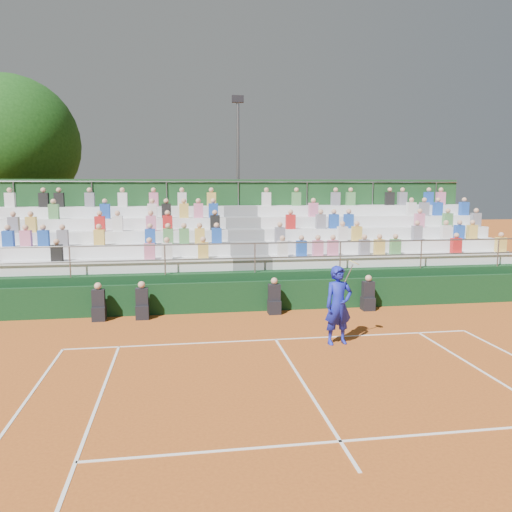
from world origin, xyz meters
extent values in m
plane|color=#B2561D|center=(0.00, 0.00, 0.00)|extent=(90.00, 90.00, 0.00)
cube|color=white|center=(0.00, 0.00, 0.01)|extent=(11.00, 0.06, 0.01)
cube|color=white|center=(0.00, -3.20, 0.01)|extent=(0.06, 6.40, 0.01)
cube|color=white|center=(0.00, -5.49, 0.01)|extent=(8.22, 0.06, 0.01)
cube|color=black|center=(0.00, 3.20, 0.50)|extent=(20.00, 0.15, 1.00)
cube|color=black|center=(-5.01, 2.75, 0.22)|extent=(0.40, 0.40, 0.44)
cube|color=black|center=(-5.01, 2.75, 0.70)|extent=(0.38, 0.25, 0.55)
sphere|color=tan|center=(-5.01, 2.75, 1.08)|extent=(0.22, 0.22, 0.22)
cube|color=black|center=(-3.70, 2.75, 0.22)|extent=(0.40, 0.40, 0.44)
cube|color=black|center=(-3.70, 2.75, 0.70)|extent=(0.38, 0.25, 0.55)
sphere|color=tan|center=(-3.70, 2.75, 1.08)|extent=(0.22, 0.22, 0.22)
cube|color=black|center=(0.48, 2.75, 0.22)|extent=(0.40, 0.40, 0.44)
cube|color=black|center=(0.48, 2.75, 0.70)|extent=(0.38, 0.25, 0.55)
sphere|color=tan|center=(0.48, 2.75, 1.08)|extent=(0.22, 0.22, 0.22)
cube|color=black|center=(3.66, 2.75, 0.22)|extent=(0.40, 0.40, 0.44)
cube|color=black|center=(3.66, 2.75, 0.70)|extent=(0.38, 0.25, 0.55)
sphere|color=tan|center=(3.66, 2.75, 1.08)|extent=(0.22, 0.22, 0.22)
cube|color=black|center=(0.00, 6.30, 0.60)|extent=(20.00, 5.20, 1.20)
cube|color=silver|center=(-5.35, 4.62, 1.41)|extent=(9.30, 0.85, 0.42)
cube|color=silver|center=(5.35, 4.62, 1.41)|extent=(9.30, 0.85, 0.42)
cube|color=slate|center=(0.00, 4.62, 1.41)|extent=(1.40, 0.85, 0.42)
cube|color=silver|center=(-5.35, 5.47, 1.83)|extent=(9.30, 0.85, 0.42)
cube|color=silver|center=(5.35, 5.47, 1.83)|extent=(9.30, 0.85, 0.42)
cube|color=slate|center=(0.00, 5.47, 1.83)|extent=(1.40, 0.85, 0.42)
cube|color=silver|center=(-5.35, 6.33, 2.25)|extent=(9.30, 0.85, 0.42)
cube|color=silver|center=(5.35, 6.33, 2.25)|extent=(9.30, 0.85, 0.42)
cube|color=slate|center=(0.00, 6.33, 2.25)|extent=(1.40, 0.85, 0.42)
cube|color=silver|center=(-5.35, 7.17, 2.67)|extent=(9.30, 0.85, 0.42)
cube|color=silver|center=(5.35, 7.17, 2.67)|extent=(9.30, 0.85, 0.42)
cube|color=slate|center=(0.00, 7.17, 2.67)|extent=(1.40, 0.85, 0.42)
cube|color=silver|center=(-5.35, 8.03, 3.09)|extent=(9.30, 0.85, 0.42)
cube|color=silver|center=(5.35, 8.03, 3.09)|extent=(9.30, 0.85, 0.42)
cube|color=slate|center=(0.00, 8.03, 3.09)|extent=(1.40, 0.85, 0.42)
cube|color=#1A4520|center=(0.00, 8.55, 2.20)|extent=(20.00, 0.12, 4.40)
cylinder|color=gray|center=(0.00, 3.75, 2.20)|extent=(20.00, 0.05, 0.05)
cylinder|color=gray|center=(0.00, 8.45, 4.30)|extent=(20.00, 0.05, 0.05)
cube|color=black|center=(-6.55, 4.47, 1.90)|extent=(0.36, 0.24, 0.56)
cube|color=pink|center=(-3.53, 4.47, 1.90)|extent=(0.36, 0.24, 0.56)
cube|color=silver|center=(-2.95, 4.47, 1.90)|extent=(0.36, 0.24, 0.56)
cube|color=gold|center=(-1.71, 4.47, 1.90)|extent=(0.36, 0.24, 0.56)
cube|color=#1E4CB2|center=(-8.32, 5.32, 2.32)|extent=(0.36, 0.24, 0.56)
cube|color=pink|center=(-7.74, 5.32, 2.32)|extent=(0.36, 0.24, 0.56)
cube|color=#1E4CB2|center=(-7.17, 5.32, 2.32)|extent=(0.36, 0.24, 0.56)
cube|color=slate|center=(-6.53, 5.32, 2.32)|extent=(0.36, 0.24, 0.56)
cube|color=gold|center=(-5.30, 5.32, 2.32)|extent=(0.36, 0.24, 0.56)
cube|color=#1E4CB2|center=(-3.55, 5.32, 2.32)|extent=(0.36, 0.24, 0.56)
cube|color=#4C8C4C|center=(-2.91, 5.32, 2.32)|extent=(0.36, 0.24, 0.56)
cube|color=#4C8C4C|center=(-2.34, 5.32, 2.32)|extent=(0.36, 0.24, 0.56)
cube|color=gold|center=(-1.79, 5.32, 2.32)|extent=(0.36, 0.24, 0.56)
cube|color=#1E4CB2|center=(-1.17, 5.32, 2.32)|extent=(0.36, 0.24, 0.56)
cube|color=slate|center=(-8.37, 6.17, 2.74)|extent=(0.36, 0.24, 0.56)
cube|color=gold|center=(-7.78, 6.17, 2.74)|extent=(0.36, 0.24, 0.56)
cube|color=red|center=(-5.39, 6.17, 2.74)|extent=(0.36, 0.24, 0.56)
cube|color=silver|center=(-4.75, 6.17, 2.74)|extent=(0.36, 0.24, 0.56)
cube|color=pink|center=(-3.55, 6.17, 2.74)|extent=(0.36, 0.24, 0.56)
cube|color=red|center=(-2.94, 6.17, 2.74)|extent=(0.36, 0.24, 0.56)
cube|color=black|center=(-1.17, 6.17, 2.74)|extent=(0.36, 0.24, 0.56)
cube|color=#4C8C4C|center=(-7.18, 7.02, 3.16)|extent=(0.36, 0.24, 0.56)
cube|color=#1E4CB2|center=(-5.31, 7.02, 3.16)|extent=(0.36, 0.24, 0.56)
cube|color=silver|center=(-3.53, 7.02, 3.16)|extent=(0.36, 0.24, 0.56)
cube|color=black|center=(-3.00, 7.02, 3.16)|extent=(0.36, 0.24, 0.56)
cube|color=gold|center=(-2.32, 7.02, 3.16)|extent=(0.36, 0.24, 0.56)
cube|color=pink|center=(-1.75, 7.02, 3.16)|extent=(0.36, 0.24, 0.56)
cube|color=#1E4CB2|center=(-1.17, 7.02, 3.16)|extent=(0.36, 0.24, 0.56)
cube|color=silver|center=(-8.97, 7.88, 3.58)|extent=(0.36, 0.24, 0.56)
cube|color=black|center=(-7.73, 7.88, 3.58)|extent=(0.36, 0.24, 0.56)
cube|color=black|center=(-7.16, 7.88, 3.58)|extent=(0.36, 0.24, 0.56)
cube|color=slate|center=(-6.00, 7.88, 3.58)|extent=(0.36, 0.24, 0.56)
cube|color=silver|center=(-4.73, 7.88, 3.58)|extent=(0.36, 0.24, 0.56)
cube|color=pink|center=(-3.51, 7.88, 3.58)|extent=(0.36, 0.24, 0.56)
cube|color=silver|center=(-2.38, 7.88, 3.58)|extent=(0.36, 0.24, 0.56)
cube|color=gold|center=(-1.18, 7.88, 3.58)|extent=(0.36, 0.24, 0.56)
cube|color=silver|center=(1.10, 4.47, 1.90)|extent=(0.36, 0.24, 0.56)
cube|color=#1E4CB2|center=(1.79, 4.47, 1.90)|extent=(0.36, 0.24, 0.56)
cube|color=pink|center=(2.40, 4.47, 1.90)|extent=(0.36, 0.24, 0.56)
cube|color=pink|center=(2.96, 4.47, 1.90)|extent=(0.36, 0.24, 0.56)
cube|color=slate|center=(4.15, 4.47, 1.90)|extent=(0.36, 0.24, 0.56)
cube|color=gold|center=(4.73, 4.47, 1.90)|extent=(0.36, 0.24, 0.56)
cube|color=#4C8C4C|center=(5.34, 4.47, 1.90)|extent=(0.36, 0.24, 0.56)
cube|color=red|center=(7.76, 4.47, 1.90)|extent=(0.36, 0.24, 0.56)
cube|color=gold|center=(9.59, 4.47, 1.90)|extent=(0.36, 0.24, 0.56)
cube|color=slate|center=(1.18, 5.32, 2.32)|extent=(0.36, 0.24, 0.56)
cube|color=silver|center=(3.59, 5.32, 2.32)|extent=(0.36, 0.24, 0.56)
cube|color=gold|center=(4.16, 5.32, 2.32)|extent=(0.36, 0.24, 0.56)
cube|color=slate|center=(6.60, 5.32, 2.32)|extent=(0.36, 0.24, 0.56)
cube|color=silver|center=(7.80, 5.32, 2.32)|extent=(0.36, 0.24, 0.56)
cube|color=#1E4CB2|center=(8.36, 5.32, 2.32)|extent=(0.36, 0.24, 0.56)
cube|color=gold|center=(8.91, 5.32, 2.32)|extent=(0.36, 0.24, 0.56)
cube|color=red|center=(1.77, 6.17, 2.74)|extent=(0.36, 0.24, 0.56)
cube|color=slate|center=(2.98, 6.17, 2.74)|extent=(0.36, 0.24, 0.56)
cube|color=#1E4CB2|center=(3.51, 6.17, 2.74)|extent=(0.36, 0.24, 0.56)
cube|color=#1E4CB2|center=(4.12, 6.17, 2.74)|extent=(0.36, 0.24, 0.56)
cube|color=pink|center=(7.11, 6.17, 2.74)|extent=(0.36, 0.24, 0.56)
cube|color=#4C8C4C|center=(8.33, 6.17, 2.74)|extent=(0.36, 0.24, 0.56)
cube|color=slate|center=(9.59, 6.17, 2.74)|extent=(0.36, 0.24, 0.56)
cube|color=pink|center=(2.91, 7.02, 3.16)|extent=(0.36, 0.24, 0.56)
cube|color=silver|center=(7.15, 7.02, 3.16)|extent=(0.36, 0.24, 0.56)
cube|color=slate|center=(7.73, 7.02, 3.16)|extent=(0.36, 0.24, 0.56)
cube|color=#1E4CB2|center=(8.34, 7.02, 3.16)|extent=(0.36, 0.24, 0.56)
cube|color=#1E4CB2|center=(9.54, 7.02, 3.16)|extent=(0.36, 0.24, 0.56)
cube|color=silver|center=(1.11, 7.88, 3.58)|extent=(0.36, 0.24, 0.56)
cube|color=#4C8C4C|center=(2.39, 7.88, 3.58)|extent=(0.36, 0.24, 0.56)
cube|color=slate|center=(4.11, 7.88, 3.58)|extent=(0.36, 0.24, 0.56)
cube|color=#4C8C4C|center=(4.78, 7.88, 3.58)|extent=(0.36, 0.24, 0.56)
cube|color=black|center=(6.55, 7.88, 3.58)|extent=(0.36, 0.24, 0.56)
cube|color=slate|center=(7.13, 7.88, 3.58)|extent=(0.36, 0.24, 0.56)
cube|color=#1E4CB2|center=(8.35, 7.88, 3.58)|extent=(0.36, 0.24, 0.56)
cube|color=pink|center=(8.92, 7.88, 3.58)|extent=(0.36, 0.24, 0.56)
imported|color=#1620AB|center=(1.55, -0.58, 1.03)|extent=(0.82, 0.60, 2.06)
cylinder|color=gray|center=(1.80, -0.58, 1.85)|extent=(0.26, 0.03, 0.51)
cylinder|color=#E5D866|center=(1.95, -0.58, 2.15)|extent=(0.26, 0.28, 0.14)
cylinder|color=#341E13|center=(-10.29, 12.63, 1.77)|extent=(0.50, 0.50, 3.53)
sphere|color=#11380F|center=(-10.29, 12.63, 6.08)|extent=(6.36, 6.36, 6.36)
cylinder|color=gray|center=(0.59, 13.56, 4.20)|extent=(0.16, 0.16, 8.39)
cube|color=black|center=(0.59, 13.56, 8.57)|extent=(0.60, 0.25, 0.35)
camera|label=1|loc=(-2.50, -12.76, 4.08)|focal=35.00mm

